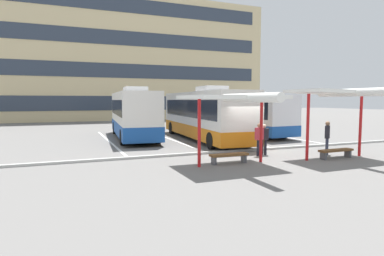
{
  "coord_description": "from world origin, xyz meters",
  "views": [
    {
      "loc": [
        -9.39,
        -15.17,
        2.84
      ],
      "look_at": [
        -2.4,
        2.25,
        1.22
      ],
      "focal_mm": 30.28,
      "sensor_mm": 36.0,
      "label": 1
    }
  ],
  "objects": [
    {
      "name": "lane_stripe_3",
      "position": [
        6.44,
        7.47,
        0.0
      ],
      "size": [
        0.16,
        14.0,
        0.01
      ],
      "primitive_type": "cube",
      "color": "white",
      "rests_on": "ground"
    },
    {
      "name": "coach_bus_0",
      "position": [
        -4.49,
        8.75,
        1.73
      ],
      "size": [
        3.36,
        10.58,
        3.75
      ],
      "color": "silver",
      "rests_on": "ground"
    },
    {
      "name": "waiting_passenger_2",
      "position": [
        3.38,
        -2.28,
        1.02
      ],
      "size": [
        0.52,
        0.5,
        1.74
      ],
      "color": "#33384C",
      "rests_on": "ground"
    },
    {
      "name": "waiting_shelter_1",
      "position": [
        2.94,
        -3.46,
        3.13
      ],
      "size": [
        4.36,
        4.57,
        3.36
      ],
      "color": "red",
      "rests_on": "ground"
    },
    {
      "name": "waiting_passenger_0",
      "position": [
        -0.09,
        -1.23,
        0.96
      ],
      "size": [
        0.52,
        0.36,
        1.66
      ],
      "color": "black",
      "rests_on": "ground"
    },
    {
      "name": "lane_stripe_1",
      "position": [
        -2.15,
        7.47,
        0.0
      ],
      "size": [
        0.16,
        14.0,
        0.01
      ],
      "primitive_type": "cube",
      "color": "white",
      "rests_on": "ground"
    },
    {
      "name": "bench_0",
      "position": [
        -2.51,
        -2.49,
        0.34
      ],
      "size": [
        1.81,
        0.45,
        0.45
      ],
      "color": "brown",
      "rests_on": "ground"
    },
    {
      "name": "lane_stripe_2",
      "position": [
        2.15,
        7.47,
        0.0
      ],
      "size": [
        0.16,
        14.0,
        0.01
      ],
      "primitive_type": "cube",
      "color": "white",
      "rests_on": "ground"
    },
    {
      "name": "bench_1",
      "position": [
        2.94,
        -3.31,
        0.34
      ],
      "size": [
        1.92,
        0.47,
        0.45
      ],
      "color": "brown",
      "rests_on": "ground"
    },
    {
      "name": "platform_kerb",
      "position": [
        0.0,
        0.25,
        0.06
      ],
      "size": [
        44.0,
        0.24,
        0.12
      ],
      "primitive_type": "cube",
      "color": "#ADADA8",
      "rests_on": "ground"
    },
    {
      "name": "coach_bus_1",
      "position": [
        0.04,
        6.07,
        1.74
      ],
      "size": [
        3.43,
        12.54,
        3.76
      ],
      "color": "silver",
      "rests_on": "ground"
    },
    {
      "name": "coach_bus_2",
      "position": [
        4.5,
        8.76,
        1.65
      ],
      "size": [
        3.28,
        12.0,
        3.58
      ],
      "color": "silver",
      "rests_on": "ground"
    },
    {
      "name": "ground_plane",
      "position": [
        0.0,
        0.0,
        0.0
      ],
      "size": [
        160.0,
        160.0,
        0.0
      ],
      "primitive_type": "plane",
      "color": "slate"
    },
    {
      "name": "waiting_passenger_1",
      "position": [
        0.3,
        -1.08,
        0.91
      ],
      "size": [
        0.51,
        0.42,
        1.6
      ],
      "color": "black",
      "rests_on": "ground"
    },
    {
      "name": "lane_stripe_0",
      "position": [
        -6.44,
        7.47,
        0.0
      ],
      "size": [
        0.16,
        14.0,
        0.01
      ],
      "primitive_type": "cube",
      "color": "white",
      "rests_on": "ground"
    },
    {
      "name": "waiting_shelter_0",
      "position": [
        -2.51,
        -2.97,
        2.89
      ],
      "size": [
        4.08,
        4.96,
        3.11
      ],
      "color": "red",
      "rests_on": "ground"
    },
    {
      "name": "terminal_building",
      "position": [
        0.04,
        35.7,
        8.85
      ],
      "size": [
        41.3,
        11.61,
        20.44
      ],
      "color": "#D1BC8C",
      "rests_on": "ground"
    }
  ]
}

